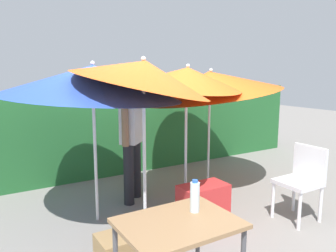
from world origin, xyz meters
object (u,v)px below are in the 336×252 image
Objects in this scene: umbrella_orange at (187,77)px; bottle_water at (195,197)px; umbrella_yellow at (143,73)px; folding_table at (178,234)px; umbrella_rainbow at (93,81)px; umbrella_navy at (210,84)px; cooler_box at (203,204)px; person_vendor at (132,134)px; chair_plastic at (302,178)px; crate_cardboard at (122,251)px.

umbrella_orange is 8.00× the size of bottle_water.
umbrella_yellow is 1.71m from folding_table.
umbrella_navy reaches higher than umbrella_rainbow.
person_vendor is at bearing 110.47° from cooler_box.
chair_plastic is at bearing 16.29° from folding_table.
chair_plastic is at bearing 15.84° from bottle_water.
chair_plastic is at bearing -82.07° from umbrella_navy.
crate_cardboard is at bearing 110.49° from bottle_water.
person_vendor reaches higher than cooler_box.
umbrella_orange is at bearing -33.88° from person_vendor.
umbrella_rainbow reaches higher than cooler_box.
chair_plastic is (1.49, -1.57, -0.42)m from person_vendor.
umbrella_yellow is 1.49m from bottle_water.
umbrella_orange is (1.23, -0.08, 0.03)m from umbrella_rainbow.
bottle_water is at bearing -130.39° from umbrella_navy.
person_vendor is at bearing 177.72° from umbrella_navy.
umbrella_yellow is at bearing -149.47° from umbrella_orange.
umbrella_rainbow is 1.08× the size of umbrella_orange.
umbrella_navy reaches higher than bottle_water.
person_vendor reaches higher than folding_table.
folding_table is 0.29m from bottle_water.
umbrella_rainbow is at bearing 143.87° from cooler_box.
crate_cardboard is 0.96m from folding_table.
umbrella_navy is 1.44m from person_vendor.
crate_cardboard is (-2.05, -1.35, -1.43)m from umbrella_navy.
umbrella_orange is 1.06m from person_vendor.
umbrella_yellow is at bearing -107.19° from person_vendor.
umbrella_navy is 1.13× the size of person_vendor.
bottle_water is at bearing 20.93° from folding_table.
person_vendor is 2.19m from bottle_water.
bottle_water is (-1.77, -2.09, -0.71)m from umbrella_navy.
crate_cardboard is at bearing -146.60° from umbrella_navy.
umbrella_yellow is 8.72× the size of bottle_water.
crate_cardboard is (-2.26, 0.17, -0.35)m from chair_plastic.
folding_table is (-2.17, -0.63, 0.16)m from chair_plastic.
umbrella_navy reaches higher than umbrella_orange.
umbrella_rainbow is 1.01m from person_vendor.
folding_table is (0.09, -0.81, 0.51)m from crate_cardboard.
umbrella_rainbow is 1.92m from umbrella_navy.
cooler_box is at bearing 155.50° from chair_plastic.
umbrella_orange is 2.29m from crate_cardboard.
crate_cardboard is (-0.15, -1.07, -1.50)m from umbrella_rainbow.
chair_plastic reaches higher than crate_cardboard.
umbrella_rainbow reaches higher than person_vendor.
umbrella_navy is at bearing 47.73° from folding_table.
folding_table is at bearing -163.71° from chair_plastic.
umbrella_rainbow is at bearing -152.12° from person_vendor.
umbrella_navy is 8.85× the size of bottle_water.
folding_table is (-0.06, -1.88, -1.00)m from umbrella_rainbow.
umbrella_rainbow is 2.32× the size of chair_plastic.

